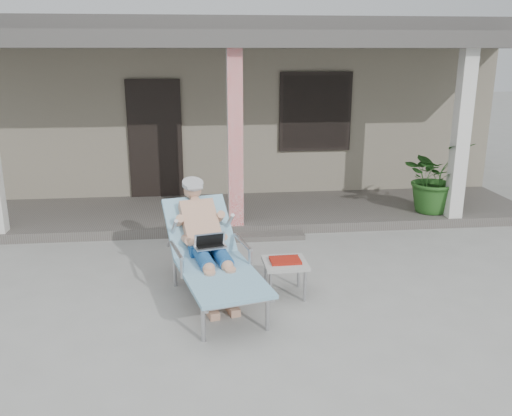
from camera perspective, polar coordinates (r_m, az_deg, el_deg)
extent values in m
plane|color=#9E9E99|center=(6.43, -0.65, -8.83)|extent=(60.00, 60.00, 0.00)
cube|color=gray|center=(12.37, -3.71, 10.54)|extent=(10.00, 5.00, 3.00)
cube|color=#474442|center=(12.32, -3.85, 18.20)|extent=(10.40, 5.40, 0.30)
cube|color=black|center=(9.91, -10.55, 7.13)|extent=(0.95, 0.06, 2.10)
cube|color=black|center=(10.06, 6.27, 10.03)|extent=(1.20, 0.06, 1.30)
cube|color=black|center=(10.06, 6.28, 10.02)|extent=(1.32, 0.05, 1.42)
cube|color=#605B56|center=(9.21, -2.50, -0.50)|extent=(10.00, 2.00, 0.15)
cube|color=red|center=(8.07, -2.21, 7.18)|extent=(0.22, 0.22, 2.61)
cube|color=silver|center=(9.02, 20.75, 7.11)|extent=(0.22, 0.22, 2.61)
cube|color=#474442|center=(8.82, -2.73, 17.24)|extent=(10.00, 2.30, 0.24)
cube|color=#605B56|center=(8.13, -1.94, -3.08)|extent=(2.00, 0.30, 0.07)
cylinder|color=#B7B7BC|center=(5.36, -5.58, -11.97)|extent=(0.05, 0.05, 0.39)
cylinder|color=#B7B7BC|center=(5.54, 1.21, -10.93)|extent=(0.05, 0.05, 0.39)
cylinder|color=#B7B7BC|center=(6.58, -8.54, -6.56)|extent=(0.05, 0.05, 0.39)
cylinder|color=#B7B7BC|center=(6.72, -2.96, -5.89)|extent=(0.05, 0.05, 0.39)
cube|color=#B7B7BC|center=(5.78, -3.65, -7.43)|extent=(0.94, 1.41, 0.03)
cube|color=#8BBCD8|center=(5.77, -3.65, -7.19)|extent=(1.05, 1.47, 0.04)
cube|color=#B7B7BC|center=(6.54, -5.98, -2.27)|extent=(0.79, 0.75, 0.52)
cube|color=#8BBCD8|center=(6.53, -5.99, -1.97)|extent=(0.90, 0.85, 0.59)
cylinder|color=#A6A6A8|center=(6.69, -6.74, 2.62)|extent=(0.31, 0.31, 0.14)
cube|color=silver|center=(6.11, -4.88, -4.01)|extent=(0.40, 0.32, 0.25)
cube|color=#B1B1AC|center=(6.22, 3.09, -5.81)|extent=(0.50, 0.50, 0.04)
cylinder|color=#B7B7BC|center=(6.10, 1.52, -8.38)|extent=(0.04, 0.04, 0.37)
cylinder|color=#B7B7BC|center=(6.16, 5.17, -8.18)|extent=(0.04, 0.04, 0.37)
cylinder|color=#B7B7BC|center=(6.45, 1.05, -6.94)|extent=(0.04, 0.04, 0.37)
cylinder|color=#B7B7BC|center=(6.51, 4.49, -6.77)|extent=(0.04, 0.04, 0.37)
cube|color=#A81D11|center=(6.21, 3.09, -5.52)|extent=(0.35, 0.26, 0.03)
cube|color=black|center=(6.33, 2.90, -5.14)|extent=(0.34, 0.03, 0.03)
imported|color=#26591E|center=(9.35, 18.26, 3.13)|extent=(1.31, 1.23, 1.17)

